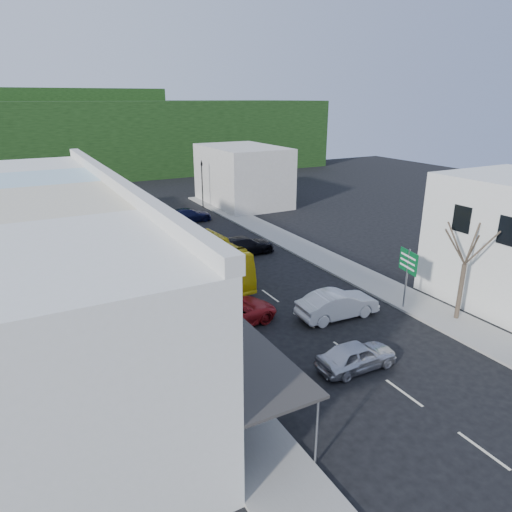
{
  "coord_description": "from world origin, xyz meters",
  "views": [
    {
      "loc": [
        -13.99,
        -20.07,
        12.48
      ],
      "look_at": [
        0.0,
        6.0,
        2.2
      ],
      "focal_mm": 32.0,
      "sensor_mm": 36.0,
      "label": 1
    }
  ],
  "objects": [
    {
      "name": "sidewalk_right",
      "position": [
        7.5,
        10.0,
        0.07
      ],
      "size": [
        3.0,
        52.0,
        0.15
      ],
      "primitive_type": "cube",
      "color": "gray",
      "rests_on": "ground"
    },
    {
      "name": "pedestrian_left",
      "position": [
        -7.0,
        0.16,
        1.0
      ],
      "size": [
        0.54,
        0.68,
        1.7
      ],
      "primitive_type": "imported",
      "rotation": [
        0.0,
        0.0,
        1.83
      ],
      "color": "black",
      "rests_on": "sidewalk_left"
    },
    {
      "name": "sidewalk_left",
      "position": [
        -7.5,
        10.0,
        0.07
      ],
      "size": [
        3.0,
        52.0,
        0.15
      ],
      "primitive_type": "cube",
      "color": "gray",
      "rests_on": "ground"
    },
    {
      "name": "car_red",
      "position": [
        -3.94,
        1.52,
        0.7
      ],
      "size": [
        4.79,
        2.43,
        1.4
      ],
      "primitive_type": "imported",
      "rotation": [
        0.0,
        0.0,
        1.69
      ],
      "color": "maroon",
      "rests_on": "ground"
    },
    {
      "name": "car_navy_far",
      "position": [
        1.94,
        24.77,
        0.7
      ],
      "size": [
        4.55,
        1.96,
        1.4
      ],
      "primitive_type": "imported",
      "rotation": [
        0.0,
        0.0,
        1.6
      ],
      "color": "black",
      "rests_on": "ground"
    },
    {
      "name": "street_tree",
      "position": [
        8.0,
        -4.23,
        3.52
      ],
      "size": [
        2.43,
        2.43,
        7.05
      ],
      "primitive_type": null,
      "rotation": [
        0.0,
        0.0,
        0.05
      ],
      "color": "#362B20",
      "rests_on": "ground"
    },
    {
      "name": "bus",
      "position": [
        -2.9,
        9.92,
        1.55
      ],
      "size": [
        3.49,
        11.77,
        3.1
      ],
      "primitive_type": "imported",
      "rotation": [
        0.0,
        0.0,
        0.09
      ],
      "color": "yellow",
      "rests_on": "ground"
    },
    {
      "name": "shopfront_row",
      "position": [
        -12.49,
        5.0,
        4.0
      ],
      "size": [
        8.25,
        30.0,
        8.0
      ],
      "color": "silver",
      "rests_on": "ground"
    },
    {
      "name": "car_black_far",
      "position": [
        -2.28,
        18.22,
        0.7
      ],
      "size": [
        4.51,
        2.08,
        1.4
      ],
      "primitive_type": "imported",
      "rotation": [
        0.0,
        0.0,
        1.51
      ],
      "color": "black",
      "rests_on": "ground"
    },
    {
      "name": "ground",
      "position": [
        0.0,
        0.0,
        0.0
      ],
      "size": [
        120.0,
        120.0,
        0.0
      ],
      "primitive_type": "plane",
      "color": "black",
      "rests_on": "ground"
    },
    {
      "name": "hillside",
      "position": [
        -1.45,
        65.09,
        6.73
      ],
      "size": [
        80.0,
        26.0,
        14.0
      ],
      "color": "black",
      "rests_on": "ground"
    },
    {
      "name": "car_white",
      "position": [
        2.0,
        -0.57,
        0.7
      ],
      "size": [
        4.48,
        2.0,
        1.4
      ],
      "primitive_type": "imported",
      "rotation": [
        0.0,
        0.0,
        1.52
      ],
      "color": "silver",
      "rests_on": "ground"
    },
    {
      "name": "car_silver",
      "position": [
        -0.61,
        -5.44,
        0.7
      ],
      "size": [
        4.44,
        1.89,
        1.4
      ],
      "primitive_type": "imported",
      "rotation": [
        0.0,
        0.0,
        1.55
      ],
      "color": "silver",
      "rests_on": "ground"
    },
    {
      "name": "direction_sign",
      "position": [
        6.36,
        -1.62,
        1.96
      ],
      "size": [
        0.91,
        1.84,
        3.92
      ],
      "primitive_type": null,
      "rotation": [
        0.0,
        0.0,
        -0.21
      ],
      "color": "#085124",
      "rests_on": "ground"
    },
    {
      "name": "distant_block_right",
      "position": [
        11.0,
        30.0,
        3.5
      ],
      "size": [
        8.0,
        12.0,
        7.0
      ],
      "primitive_type": "cube",
      "color": "#B7B2A8",
      "rests_on": "ground"
    },
    {
      "name": "car_black_near",
      "position": [
        2.29,
        12.39,
        0.7
      ],
      "size": [
        4.62,
        2.17,
        1.4
      ],
      "primitive_type": "imported",
      "rotation": [
        0.0,
        0.0,
        1.65
      ],
      "color": "black",
      "rests_on": "ground"
    },
    {
      "name": "traffic_signal",
      "position": [
        5.8,
        30.29,
        2.8
      ],
      "size": [
        1.36,
        1.52,
        5.59
      ],
      "primitive_type": null,
      "rotation": [
        0.0,
        0.0,
        3.54
      ],
      "color": "black",
      "rests_on": "ground"
    },
    {
      "name": "distant_block_left",
      "position": [
        -12.0,
        27.0,
        3.0
      ],
      "size": [
        8.0,
        10.0,
        6.0
      ],
      "primitive_type": "cube",
      "color": "#B7B2A8",
      "rests_on": "ground"
    }
  ]
}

